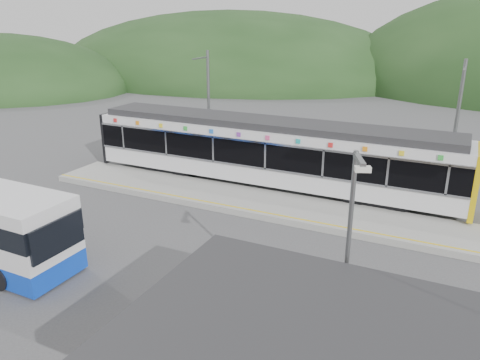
% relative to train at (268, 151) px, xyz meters
% --- Properties ---
extents(ground, '(120.00, 120.00, 0.00)m').
position_rel_train_xyz_m(ground, '(1.93, -6.00, -2.06)').
color(ground, '#4C4C4F').
rests_on(ground, ground).
extents(hills, '(146.00, 149.00, 26.00)m').
position_rel_train_xyz_m(hills, '(8.12, -0.71, -2.06)').
color(hills, '#1E3D19').
rests_on(hills, ground).
extents(platform, '(26.00, 3.20, 0.30)m').
position_rel_train_xyz_m(platform, '(1.93, -2.70, -1.91)').
color(platform, '#9E9E99').
rests_on(platform, ground).
extents(yellow_line, '(26.00, 0.10, 0.01)m').
position_rel_train_xyz_m(yellow_line, '(1.93, -4.00, -1.76)').
color(yellow_line, yellow).
rests_on(yellow_line, platform).
extents(train, '(20.44, 3.01, 3.74)m').
position_rel_train_xyz_m(train, '(0.00, 0.00, 0.00)').
color(train, black).
rests_on(train, ground).
extents(catenary_mast_west, '(0.18, 1.80, 7.00)m').
position_rel_train_xyz_m(catenary_mast_west, '(-5.07, 2.56, 1.58)').
color(catenary_mast_west, slate).
rests_on(catenary_mast_west, ground).
extents(catenary_mast_east, '(0.18, 1.80, 7.00)m').
position_rel_train_xyz_m(catenary_mast_east, '(8.93, 2.56, 1.58)').
color(catenary_mast_east, slate).
rests_on(catenary_mast_east, ground).
extents(lamp_post, '(0.49, 1.09, 5.87)m').
position_rel_train_xyz_m(lamp_post, '(7.05, -11.80, 1.44)').
color(lamp_post, slate).
rests_on(lamp_post, ground).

